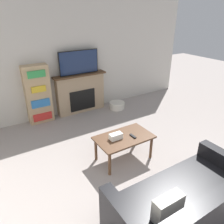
{
  "coord_description": "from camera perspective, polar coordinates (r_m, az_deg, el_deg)",
  "views": [
    {
      "loc": [
        -2.04,
        -0.36,
        2.47
      ],
      "look_at": [
        -0.01,
        2.89,
        0.66
      ],
      "focal_mm": 35.0,
      "sensor_mm": 36.0,
      "label": 1
    }
  ],
  "objects": [
    {
      "name": "couch",
      "position": [
        3.07,
        19.12,
        -22.08
      ],
      "size": [
        1.91,
        0.97,
        0.8
      ],
      "color": "black",
      "rests_on": "ground_plane"
    },
    {
      "name": "storage_basket",
      "position": [
        5.95,
        1.32,
        1.75
      ],
      "size": [
        0.41,
        0.41,
        0.18
      ],
      "color": "silver",
      "rests_on": "ground_plane"
    },
    {
      "name": "wall_back",
      "position": [
        5.58,
        -10.07,
        13.37
      ],
      "size": [
        6.78,
        0.06,
        2.7
      ],
      "color": "beige",
      "rests_on": "ground_plane"
    },
    {
      "name": "tissue_box",
      "position": [
        3.73,
        1.03,
        -6.35
      ],
      "size": [
        0.22,
        0.12,
        0.1
      ],
      "color": "white",
      "rests_on": "coffee_table"
    },
    {
      "name": "tv",
      "position": [
        5.47,
        -8.63,
        12.69
      ],
      "size": [
        1.01,
        0.03,
        0.58
      ],
      "color": "black",
      "rests_on": "fireplace"
    },
    {
      "name": "bookshelf",
      "position": [
        5.32,
        -18.73,
        4.32
      ],
      "size": [
        0.56,
        0.29,
        1.37
      ],
      "color": "tan",
      "rests_on": "ground_plane"
    },
    {
      "name": "remote_control",
      "position": [
        3.82,
        5.48,
        -6.29
      ],
      "size": [
        0.04,
        0.15,
        0.02
      ],
      "color": "black",
      "rests_on": "coffee_table"
    },
    {
      "name": "fireplace",
      "position": [
        5.71,
        -8.2,
        4.97
      ],
      "size": [
        1.35,
        0.28,
        1.01
      ],
      "color": "tan",
      "rests_on": "ground_plane"
    },
    {
      "name": "coffee_table",
      "position": [
        3.85,
        3.12,
        -7.23
      ],
      "size": [
        0.99,
        0.59,
        0.46
      ],
      "color": "brown",
      "rests_on": "ground_plane"
    }
  ]
}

